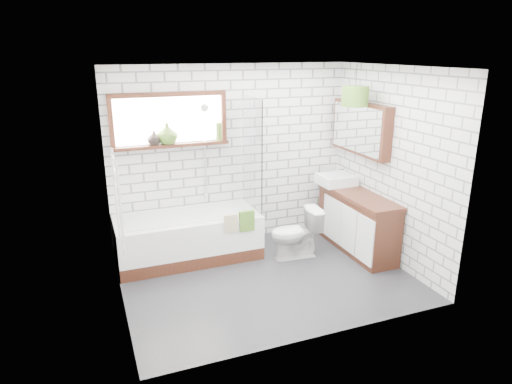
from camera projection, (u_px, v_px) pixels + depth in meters
name	position (u px, v px, depth m)	size (l,w,h in m)	color
floor	(267.00, 278.00, 5.61)	(3.40, 2.60, 0.01)	#26262A
ceiling	(268.00, 66.00, 4.85)	(3.40, 2.60, 0.01)	white
wall_back	(232.00, 156.00, 6.39)	(3.40, 0.01, 2.50)	white
wall_front	(323.00, 217.00, 4.07)	(3.40, 0.01, 2.50)	white
wall_left	(113.00, 196.00, 4.64)	(0.01, 2.60, 2.50)	white
wall_right	(391.00, 166.00, 5.82)	(0.01, 2.60, 2.50)	white
window	(170.00, 120.00, 5.89)	(1.52, 0.16, 0.68)	#34170E
towel_radiator	(118.00, 201.00, 4.67)	(0.06, 0.52, 1.00)	white
mirror_cabinet	(361.00, 128.00, 6.20)	(0.16, 1.20, 0.70)	#34170E
shower_riser	(205.00, 152.00, 6.18)	(0.02, 0.02, 1.30)	silver
bathtub	(188.00, 237.00, 6.04)	(1.86, 0.82, 0.60)	white
shower_screen	(252.00, 154.00, 6.04)	(0.02, 0.72, 1.50)	white
towel_green	(247.00, 221.00, 5.83)	(0.20, 0.05, 0.27)	#446E21
towel_beige	(231.00, 223.00, 5.76)	(0.18, 0.04, 0.23)	tan
vanity	(357.00, 222.00, 6.26)	(0.46, 1.43, 0.82)	#34170E
basin	(336.00, 180.00, 6.54)	(0.48, 0.42, 0.14)	white
tap	(346.00, 174.00, 6.58)	(0.03, 0.03, 0.18)	silver
toilet	(295.00, 233.00, 6.06)	(0.67, 0.38, 0.68)	white
vase_olive	(167.00, 135.00, 5.90)	(0.26, 0.26, 0.27)	#4B7323
vase_dark	(154.00, 139.00, 5.86)	(0.18, 0.18, 0.18)	black
bottle	(219.00, 133.00, 6.15)	(0.07, 0.07, 0.23)	#4B7323
pendant	(355.00, 96.00, 5.87)	(0.34, 0.34, 0.25)	#446E21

